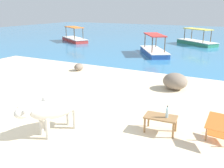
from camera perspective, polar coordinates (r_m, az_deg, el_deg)
The scene contains 11 objects.
sand_beach at distance 6.06m, azimuth -13.40°, elevation -12.29°, with size 18.00×14.00×0.04m, color beige.
water_surface at distance 26.30m, azimuth 20.10°, elevation 9.62°, with size 60.00×36.00×0.03m, color teal.
cow at distance 6.07m, azimuth -12.74°, elevation -5.12°, with size 0.92×1.77×0.99m.
low_bench_table at distance 6.16m, azimuth 11.03°, elevation -7.80°, with size 0.79×0.50×0.41m.
bottle at distance 6.05m, azimuth 12.43°, elevation -6.42°, with size 0.07×0.07×0.30m.
deck_chair_far at distance 6.05m, azimuth 23.40°, elevation -9.02°, with size 0.60×0.81×0.68m.
shore_rock_medium at distance 12.09m, azimuth -7.58°, elevation 3.87°, with size 0.51×0.38×0.35m, color gray.
shore_rock_small at distance 9.48m, azimuth 14.19°, elevation 0.62°, with size 0.90×0.87×0.61m, color gray.
boat_green at distance 21.81m, azimuth 18.73°, elevation 9.19°, with size 3.62×3.15×1.29m.
boat_blue at distance 16.54m, azimuth 9.53°, elevation 7.60°, with size 2.93×3.72×1.29m.
boat_red at distance 22.89m, azimuth -8.55°, elevation 10.22°, with size 3.70×2.99×1.29m.
Camera 1 is at (3.61, -3.89, 2.94)m, focal length 40.12 mm.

